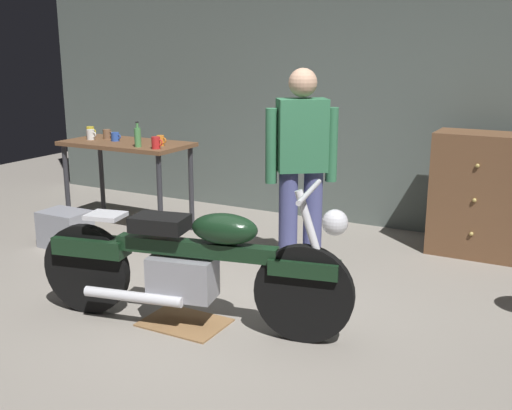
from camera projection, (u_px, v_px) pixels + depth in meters
The scene contains 15 objects.
ground_plane at pixel (210, 318), 4.29m from camera, with size 12.00×12.00×0.00m, color gray.
back_wall at pixel (355, 74), 6.29m from camera, with size 8.00×0.12×3.10m, color #56605B.
workbench at pixel (127, 153), 6.20m from camera, with size 1.30×0.64×0.90m.
motorcycle at pixel (191, 263), 4.06m from camera, with size 2.16×0.77×1.00m.
person_standing at pixel (301, 165), 4.84m from camera, with size 0.48×0.40×1.67m.
wooden_dresser at pixel (479, 195), 5.48m from camera, with size 0.80×0.47×1.10m.
drip_tray at pixel (185, 323), 4.21m from camera, with size 0.56×0.40×0.01m, color olive.
storage_bin at pixel (65, 229), 5.79m from camera, with size 0.44×0.32×0.34m, color gray.
mug_red_diner at pixel (156, 143), 5.75m from camera, with size 0.12×0.08×0.11m.
mug_blue_enamel at pixel (115, 137), 6.22m from camera, with size 0.11×0.08×0.09m.
mug_white_ceramic at pixel (91, 135), 6.31m from camera, with size 0.11×0.08×0.10m.
mug_yellow_tall at pixel (91, 132), 6.47m from camera, with size 0.12×0.08×0.11m.
mug_brown_stoneware at pixel (107, 134), 6.38m from camera, with size 0.11×0.08×0.10m.
mug_orange_travel at pixel (161, 141), 5.93m from camera, with size 0.11×0.07×0.10m.
bottle at pixel (138, 137), 5.84m from camera, with size 0.06×0.06×0.24m.
Camera 1 is at (2.15, -3.33, 1.83)m, focal length 43.46 mm.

